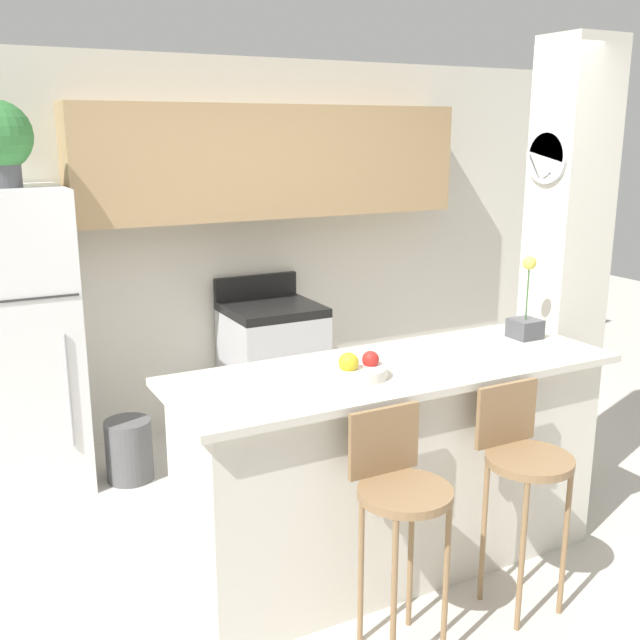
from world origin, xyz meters
name	(u,v)px	position (x,y,z in m)	size (l,w,h in m)	color
ground_plane	(390,561)	(0.00, 0.00, 0.00)	(14.00, 14.00, 0.00)	beige
wall_back	(246,211)	(0.12, 2.08, 1.53)	(5.60, 0.38, 2.55)	silver
pillar_right	(564,276)	(1.27, 0.24, 1.28)	(0.38, 0.32, 2.55)	silver
counter_bar	(393,466)	(0.00, 0.00, 0.51)	(2.13, 0.73, 1.01)	silver
refrigerator	(18,341)	(-1.45, 1.75, 0.88)	(0.64, 0.72, 1.76)	white
stove_range	(273,367)	(0.19, 1.82, 0.46)	(0.62, 0.60, 1.07)	silver
bar_stool_left	(399,495)	(-0.32, -0.53, 0.68)	(0.37, 0.37, 1.00)	olive
bar_stool_right	(523,463)	(0.32, -0.53, 0.68)	(0.37, 0.37, 1.00)	olive
orchid_vase	(526,319)	(0.87, 0.09, 1.12)	(0.14, 0.14, 0.43)	#4C4C51
fruit_bowl	(358,369)	(-0.24, -0.06, 1.05)	(0.26, 0.26, 0.12)	silver
trash_bin	(129,450)	(-0.91, 1.50, 0.19)	(0.28, 0.28, 0.38)	#59595B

